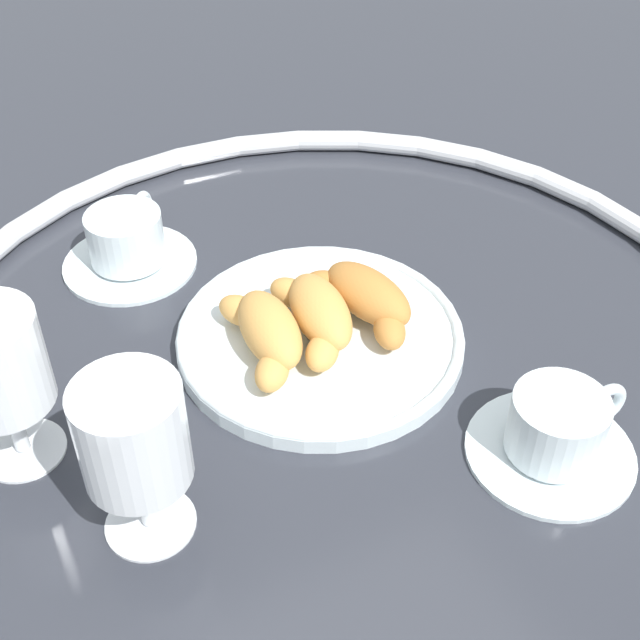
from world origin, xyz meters
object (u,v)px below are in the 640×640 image
croissant_large (365,297)px  juice_glass_left (133,440)px  croissant_extra (266,332)px  croissant_small (317,314)px  coffee_cup_far (556,432)px  pastry_plate (320,336)px  coffee_cup_near (127,243)px

croissant_large → juice_glass_left: 0.28m
croissant_extra → croissant_small: bearing=-89.0°
croissant_small → coffee_cup_far: (-0.20, -0.11, -0.01)m
croissant_small → coffee_cup_far: bearing=-152.4°
pastry_plate → coffee_cup_near: 0.23m
croissant_small → juice_glass_left: 0.24m
coffee_cup_far → pastry_plate: bearing=26.9°
pastry_plate → coffee_cup_near: (0.20, 0.11, 0.02)m
pastry_plate → coffee_cup_far: size_ratio=1.93×
croissant_small → coffee_cup_far: 0.23m
coffee_cup_far → juice_glass_left: bearing=74.3°
pastry_plate → croissant_small: croissant_small is taller
croissant_extra → coffee_cup_near: size_ratio=1.00×
pastry_plate → croissant_small: (0.00, 0.00, 0.03)m
croissant_small → juice_glass_left: size_ratio=0.97×
croissant_large → croissant_small: bearing=89.5°
croissant_extra → coffee_cup_far: bearing=-142.3°
croissant_small → coffee_cup_far: size_ratio=1.00×
croissant_small → coffee_cup_near: bearing=29.1°
coffee_cup_near → juice_glass_left: (-0.31, 0.09, 0.07)m
pastry_plate → croissant_extra: (-0.00, 0.05, 0.03)m
pastry_plate → coffee_cup_far: (-0.20, -0.10, 0.02)m
coffee_cup_near → coffee_cup_far: same height
croissant_small → croissant_extra: 0.05m
juice_glass_left → pastry_plate: bearing=-60.5°
pastry_plate → croissant_extra: size_ratio=1.92×
pastry_plate → croissant_extra: croissant_extra is taller
croissant_large → coffee_cup_far: same height
croissant_large → coffee_cup_far: bearing=-164.6°
pastry_plate → coffee_cup_far: coffee_cup_far is taller
pastry_plate → croissant_small: size_ratio=1.93×
coffee_cup_far → juice_glass_left: (0.09, 0.31, 0.07)m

